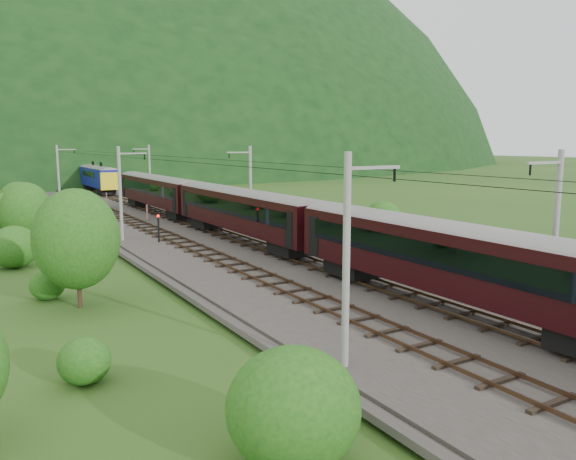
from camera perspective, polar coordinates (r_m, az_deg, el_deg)
ground at (r=25.88m, az=17.06°, el=-10.96°), size 600.00×600.00×0.00m
railbed at (r=33.02m, az=4.07°, el=-6.00°), size 14.00×220.00×0.30m
track_left at (r=31.69m, az=0.49°, el=-6.20°), size 2.40×220.00×0.27m
track_right at (r=34.35m, az=7.38°, el=-5.08°), size 2.40×220.00×0.27m
catenary_left at (r=49.83m, az=-16.59°, el=3.77°), size 2.54×192.28×8.00m
catenary_right at (r=54.14m, az=-3.91°, el=4.50°), size 2.54×192.28×8.00m
overhead_wires at (r=31.95m, az=4.21°, el=6.14°), size 4.83×198.00×0.03m
mountain_main at (r=276.88m, az=-27.18°, el=6.12°), size 504.00×360.00×244.00m
train at (r=28.44m, az=16.64°, el=-1.79°), size 2.98×165.90×5.18m
hazard_post_near at (r=62.81m, az=-14.12°, el=1.77°), size 0.18×0.18×1.67m
hazard_post_far at (r=83.26m, az=-17.95°, el=3.17°), size 0.14×0.14×1.33m
signal at (r=48.33m, az=-13.03°, el=0.41°), size 0.26×0.26×2.36m
vegetation_left at (r=35.35m, az=-22.94°, el=-1.93°), size 11.16×144.92×6.31m
vegetation_right at (r=38.54m, az=21.54°, el=-2.58°), size 7.38×110.46×3.13m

